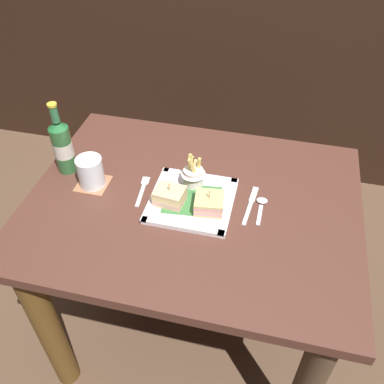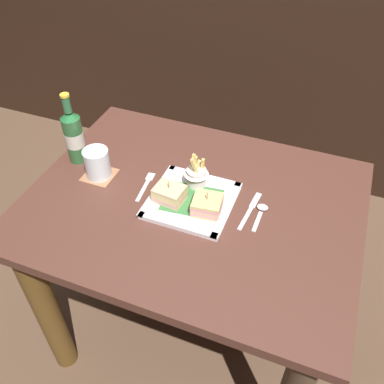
{
  "view_description": "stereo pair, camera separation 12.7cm",
  "coord_description": "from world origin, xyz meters",
  "px_view_note": "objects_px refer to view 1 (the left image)",
  "views": [
    {
      "loc": [
        0.22,
        -0.91,
        1.68
      ],
      "look_at": [
        -0.0,
        -0.0,
        0.81
      ],
      "focal_mm": 38.97,
      "sensor_mm": 36.0,
      "label": 1
    },
    {
      "loc": [
        0.34,
        -0.88,
        1.68
      ],
      "look_at": [
        -0.0,
        -0.0,
        0.81
      ],
      "focal_mm": 38.97,
      "sensor_mm": 36.0,
      "label": 2
    }
  ],
  "objects_px": {
    "dining_table": "(193,239)",
    "spoon": "(261,204)",
    "square_plate": "(191,201)",
    "water_glass": "(91,173)",
    "sandwich_half_left": "(170,196)",
    "beer_bottle": "(62,146)",
    "sandwich_half_right": "(209,203)",
    "fork": "(143,189)",
    "knife": "(251,203)",
    "fries_cup": "(193,174)"
  },
  "relations": [
    {
      "from": "dining_table",
      "to": "spoon",
      "type": "distance_m",
      "value": 0.28
    },
    {
      "from": "square_plate",
      "to": "water_glass",
      "type": "height_order",
      "value": "water_glass"
    },
    {
      "from": "sandwich_half_left",
      "to": "beer_bottle",
      "type": "height_order",
      "value": "beer_bottle"
    },
    {
      "from": "dining_table",
      "to": "sandwich_half_right",
      "type": "xyz_separation_m",
      "value": [
        0.06,
        -0.03,
        0.21
      ]
    },
    {
      "from": "sandwich_half_right",
      "to": "fork",
      "type": "distance_m",
      "value": 0.23
    },
    {
      "from": "square_plate",
      "to": "sandwich_half_right",
      "type": "relative_size",
      "value": 2.66
    },
    {
      "from": "beer_bottle",
      "to": "fork",
      "type": "bearing_deg",
      "value": -8.09
    },
    {
      "from": "dining_table",
      "to": "water_glass",
      "type": "xyz_separation_m",
      "value": [
        -0.34,
        0.0,
        0.23
      ]
    },
    {
      "from": "dining_table",
      "to": "fork",
      "type": "relative_size",
      "value": 7.29
    },
    {
      "from": "square_plate",
      "to": "knife",
      "type": "distance_m",
      "value": 0.19
    },
    {
      "from": "square_plate",
      "to": "spoon",
      "type": "bearing_deg",
      "value": 10.04
    },
    {
      "from": "sandwich_half_left",
      "to": "fries_cup",
      "type": "xyz_separation_m",
      "value": [
        0.05,
        0.1,
        0.02
      ]
    },
    {
      "from": "sandwich_half_right",
      "to": "fries_cup",
      "type": "relative_size",
      "value": 0.84
    },
    {
      "from": "water_glass",
      "to": "spoon",
      "type": "relative_size",
      "value": 0.85
    },
    {
      "from": "sandwich_half_right",
      "to": "beer_bottle",
      "type": "distance_m",
      "value": 0.52
    },
    {
      "from": "dining_table",
      "to": "square_plate",
      "type": "height_order",
      "value": "square_plate"
    },
    {
      "from": "sandwich_half_right",
      "to": "spoon",
      "type": "xyz_separation_m",
      "value": [
        0.15,
        0.06,
        -0.03
      ]
    },
    {
      "from": "sandwich_half_left",
      "to": "beer_bottle",
      "type": "bearing_deg",
      "value": 167.54
    },
    {
      "from": "sandwich_half_right",
      "to": "spoon",
      "type": "relative_size",
      "value": 0.81
    },
    {
      "from": "square_plate",
      "to": "water_glass",
      "type": "distance_m",
      "value": 0.33
    },
    {
      "from": "fries_cup",
      "to": "knife",
      "type": "relative_size",
      "value": 0.64
    },
    {
      "from": "sandwich_half_right",
      "to": "square_plate",
      "type": "bearing_deg",
      "value": 157.81
    },
    {
      "from": "square_plate",
      "to": "beer_bottle",
      "type": "distance_m",
      "value": 0.46
    },
    {
      "from": "sandwich_half_left",
      "to": "beer_bottle",
      "type": "distance_m",
      "value": 0.4
    },
    {
      "from": "fries_cup",
      "to": "sandwich_half_left",
      "type": "bearing_deg",
      "value": -116.78
    },
    {
      "from": "spoon",
      "to": "knife",
      "type": "bearing_deg",
      "value": -175.96
    },
    {
      "from": "square_plate",
      "to": "sandwich_half_right",
      "type": "distance_m",
      "value": 0.07
    },
    {
      "from": "beer_bottle",
      "to": "water_glass",
      "type": "relative_size",
      "value": 2.56
    },
    {
      "from": "knife",
      "to": "beer_bottle",
      "type": "bearing_deg",
      "value": 177.81
    },
    {
      "from": "beer_bottle",
      "to": "fork",
      "type": "xyz_separation_m",
      "value": [
        0.28,
        -0.04,
        -0.1
      ]
    },
    {
      "from": "spoon",
      "to": "square_plate",
      "type": "bearing_deg",
      "value": -169.96
    },
    {
      "from": "square_plate",
      "to": "fries_cup",
      "type": "height_order",
      "value": "fries_cup"
    },
    {
      "from": "dining_table",
      "to": "square_plate",
      "type": "distance_m",
      "value": 0.19
    },
    {
      "from": "water_glass",
      "to": "spoon",
      "type": "xyz_separation_m",
      "value": [
        0.55,
        0.03,
        -0.04
      ]
    },
    {
      "from": "sandwich_half_left",
      "to": "sandwich_half_right",
      "type": "relative_size",
      "value": 1.01
    },
    {
      "from": "water_glass",
      "to": "spoon",
      "type": "bearing_deg",
      "value": 2.91
    },
    {
      "from": "beer_bottle",
      "to": "sandwich_half_left",
      "type": "bearing_deg",
      "value": -12.46
    },
    {
      "from": "fries_cup",
      "to": "water_glass",
      "type": "distance_m",
      "value": 0.33
    },
    {
      "from": "water_glass",
      "to": "sandwich_half_right",
      "type": "bearing_deg",
      "value": -5.13
    },
    {
      "from": "dining_table",
      "to": "spoon",
      "type": "bearing_deg",
      "value": 8.39
    },
    {
      "from": "square_plate",
      "to": "dining_table",
      "type": "bearing_deg",
      "value": 63.27
    },
    {
      "from": "sandwich_half_right",
      "to": "knife",
      "type": "distance_m",
      "value": 0.14
    },
    {
      "from": "sandwich_half_right",
      "to": "water_glass",
      "type": "distance_m",
      "value": 0.4
    },
    {
      "from": "fries_cup",
      "to": "dining_table",
      "type": "bearing_deg",
      "value": -77.76
    },
    {
      "from": "fork",
      "to": "spoon",
      "type": "bearing_deg",
      "value": 2.7
    },
    {
      "from": "fries_cup",
      "to": "fork",
      "type": "height_order",
      "value": "fries_cup"
    },
    {
      "from": "sandwich_half_left",
      "to": "fries_cup",
      "type": "distance_m",
      "value": 0.11
    },
    {
      "from": "beer_bottle",
      "to": "knife",
      "type": "height_order",
      "value": "beer_bottle"
    },
    {
      "from": "beer_bottle",
      "to": "water_glass",
      "type": "xyz_separation_m",
      "value": [
        0.11,
        -0.05,
        -0.05
      ]
    },
    {
      "from": "beer_bottle",
      "to": "knife",
      "type": "relative_size",
      "value": 1.45
    }
  ]
}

